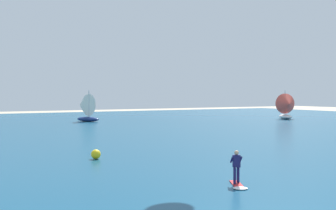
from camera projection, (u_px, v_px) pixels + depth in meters
The scene contains 5 objects.
ocean at pixel (27, 130), 49.26m from camera, with size 160.00×90.00×0.10m, color navy.
kitesurfer at pixel (237, 173), 19.03m from camera, with size 1.40×1.99×1.67m.
sailboat_mid_left at pixel (85, 107), 63.80m from camera, with size 4.21×4.53×5.03m.
sailboat_outermost at pixel (287, 106), 69.73m from camera, with size 4.07×4.58×5.14m.
marker_buoy at pixel (96, 154), 26.76m from camera, with size 0.65×0.65×0.65m, color yellow.
Camera 1 is at (-8.29, -0.12, 4.51)m, focal length 42.00 mm.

